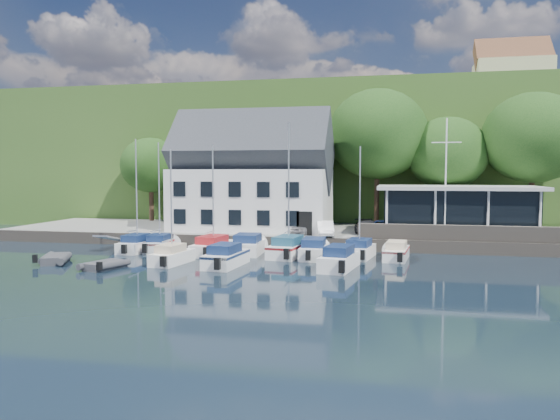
# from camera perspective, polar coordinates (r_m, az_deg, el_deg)

# --- Properties ---
(ground) EXTENTS (180.00, 180.00, 0.00)m
(ground) POSITION_cam_1_polar(r_m,az_deg,el_deg) (33.18, 1.63, -6.90)
(ground) COLOR black
(ground) RESTS_ON ground
(quay) EXTENTS (60.00, 13.00, 1.00)m
(quay) POSITION_cam_1_polar(r_m,az_deg,el_deg) (50.24, 5.17, -2.62)
(quay) COLOR gray
(quay) RESTS_ON ground
(quay_face) EXTENTS (60.00, 0.30, 1.00)m
(quay_face) POSITION_cam_1_polar(r_m,az_deg,el_deg) (43.84, 4.18, -3.58)
(quay_face) COLOR #635A4F
(quay_face) RESTS_ON ground
(hillside) EXTENTS (160.00, 75.00, 16.00)m
(hillside) POSITION_cam_1_polar(r_m,az_deg,el_deg) (94.26, 8.35, 5.01)
(hillside) COLOR #375821
(hillside) RESTS_ON ground
(field_patch) EXTENTS (50.00, 30.00, 0.30)m
(field_patch) POSITION_cam_1_polar(r_m,az_deg,el_deg) (102.57, 13.20, 9.42)
(field_patch) COLOR #5F7138
(field_patch) RESTS_ON hillside
(farmhouse) EXTENTS (10.40, 7.00, 8.20)m
(farmhouse) POSITION_cam_1_polar(r_m,az_deg,el_deg) (86.73, 23.06, 12.86)
(farmhouse) COLOR #BCB48B
(farmhouse) RESTS_ON hillside
(harbor_building) EXTENTS (14.40, 8.20, 8.70)m
(harbor_building) POSITION_cam_1_polar(r_m,az_deg,el_deg) (50.23, -2.90, 2.94)
(harbor_building) COLOR white
(harbor_building) RESTS_ON quay
(club_pavilion) EXTENTS (13.20, 7.20, 4.10)m
(club_pavilion) POSITION_cam_1_polar(r_m,az_deg,el_deg) (48.46, 18.01, -0.01)
(club_pavilion) COLOR black
(club_pavilion) RESTS_ON quay
(seawall) EXTENTS (18.00, 0.50, 1.20)m
(seawall) POSITION_cam_1_polar(r_m,az_deg,el_deg) (44.16, 19.89, -2.32)
(seawall) COLOR #635A4F
(seawall) RESTS_ON quay
(gangway) EXTENTS (1.20, 6.00, 1.40)m
(gangway) POSITION_cam_1_polar(r_m,az_deg,el_deg) (47.13, -16.52, -3.82)
(gangway) COLOR silver
(gangway) RESTS_ON ground
(car_silver) EXTENTS (1.77, 3.68, 1.21)m
(car_silver) POSITION_cam_1_polar(r_m,az_deg,el_deg) (46.62, 2.37, -1.75)
(car_silver) COLOR #ABABB0
(car_silver) RESTS_ON quay
(car_white) EXTENTS (1.94, 3.92, 1.23)m
(car_white) POSITION_cam_1_polar(r_m,az_deg,el_deg) (45.23, 4.74, -1.92)
(car_white) COLOR white
(car_white) RESTS_ON quay
(car_dgrey) EXTENTS (2.67, 4.60, 1.25)m
(car_dgrey) POSITION_cam_1_polar(r_m,az_deg,el_deg) (46.02, 9.14, -1.85)
(car_dgrey) COLOR #28282D
(car_dgrey) RESTS_ON quay
(car_blue) EXTENTS (1.69, 4.01, 1.36)m
(car_blue) POSITION_cam_1_polar(r_m,az_deg,el_deg) (45.84, 10.61, -1.82)
(car_blue) COLOR #2B4885
(car_blue) RESTS_ON quay
(flagpole) EXTENTS (2.28, 0.20, 9.50)m
(flagpole) POSITION_cam_1_polar(r_m,az_deg,el_deg) (45.23, 16.93, 3.16)
(flagpole) COLOR white
(flagpole) RESTS_ON quay
(tree_0) EXTENTS (6.55, 6.55, 8.96)m
(tree_0) POSITION_cam_1_polar(r_m,az_deg,el_deg) (60.61, -13.33, 3.14)
(tree_0) COLOR black
(tree_0) RESTS_ON quay
(tree_1) EXTENTS (6.74, 6.74, 9.21)m
(tree_1) POSITION_cam_1_polar(r_m,az_deg,el_deg) (56.71, -6.41, 3.30)
(tree_1) COLOR black
(tree_1) RESTS_ON quay
(tree_2) EXTENTS (8.08, 8.08, 11.04)m
(tree_2) POSITION_cam_1_polar(r_m,az_deg,el_deg) (55.73, 1.52, 4.25)
(tree_2) COLOR black
(tree_2) RESTS_ON quay
(tree_3) EXTENTS (9.77, 9.77, 13.36)m
(tree_3) POSITION_cam_1_polar(r_m,az_deg,el_deg) (54.44, 10.12, 5.42)
(tree_3) COLOR black
(tree_3) RESTS_ON quay
(tree_4) EXTENTS (7.68, 7.68, 10.50)m
(tree_4) POSITION_cam_1_polar(r_m,az_deg,el_deg) (54.43, 17.06, 3.80)
(tree_4) COLOR black
(tree_4) RESTS_ON quay
(tree_5) EXTENTS (9.14, 9.14, 12.49)m
(tree_5) POSITION_cam_1_polar(r_m,az_deg,el_deg) (54.87, 24.88, 4.64)
(tree_5) COLOR black
(tree_5) RESTS_ON quay
(boat_r1_0) EXTENTS (1.98, 6.04, 8.62)m
(boat_r1_0) POSITION_cam_1_polar(r_m,az_deg,el_deg) (44.11, -14.76, 1.31)
(boat_r1_0) COLOR white
(boat_r1_0) RESTS_ON ground
(boat_r1_1) EXTENTS (2.50, 5.66, 8.60)m
(boat_r1_1) POSITION_cam_1_polar(r_m,az_deg,el_deg) (43.82, -12.52, 1.32)
(boat_r1_1) COLOR white
(boat_r1_1) RESTS_ON ground
(boat_r1_2) EXTENTS (2.88, 6.88, 8.98)m
(boat_r1_2) POSITION_cam_1_polar(r_m,az_deg,el_deg) (41.50, -7.01, 1.50)
(boat_r1_2) COLOR white
(boat_r1_2) RESTS_ON ground
(boat_r1_3) EXTENTS (2.58, 5.99, 1.57)m
(boat_r1_3) POSITION_cam_1_polar(r_m,az_deg,el_deg) (41.87, -3.33, -3.54)
(boat_r1_3) COLOR white
(boat_r1_3) RESTS_ON ground
(boat_r1_4) EXTENTS (3.08, 7.13, 9.50)m
(boat_r1_4) POSITION_cam_1_polar(r_m,az_deg,el_deg) (40.21, 0.91, 1.83)
(boat_r1_4) COLOR white
(boat_r1_4) RESTS_ON ground
(boat_r1_5) EXTENTS (2.17, 6.57, 1.47)m
(boat_r1_5) POSITION_cam_1_polar(r_m,az_deg,el_deg) (40.02, 3.61, -3.96)
(boat_r1_5) COLOR white
(boat_r1_5) RESTS_ON ground
(boat_r1_6) EXTENTS (2.77, 5.68, 8.62)m
(boat_r1_6) POSITION_cam_1_polar(r_m,az_deg,el_deg) (40.06, 8.34, 1.15)
(boat_r1_6) COLOR white
(boat_r1_6) RESTS_ON ground
(boat_r1_7) EXTENTS (2.28, 5.91, 1.34)m
(boat_r1_7) POSITION_cam_1_polar(r_m,az_deg,el_deg) (40.12, 12.07, -4.12)
(boat_r1_7) COLOR white
(boat_r1_7) RESTS_ON ground
(boat_r2_1) EXTENTS (2.42, 5.60, 8.43)m
(boat_r2_1) POSITION_cam_1_polar(r_m,az_deg,el_deg) (37.67, -11.30, 0.79)
(boat_r2_1) COLOR white
(boat_r2_1) RESTS_ON ground
(boat_r2_2) EXTENTS (2.52, 6.45, 1.54)m
(boat_r2_2) POSITION_cam_1_polar(r_m,az_deg,el_deg) (36.54, -5.67, -4.69)
(boat_r2_2) COLOR white
(boat_r2_2) RESTS_ON ground
(boat_r2_3) EXTENTS (2.92, 6.70, 1.58)m
(boat_r2_3) POSITION_cam_1_polar(r_m,az_deg,el_deg) (35.52, 6.22, -4.91)
(boat_r2_3) COLOR white
(boat_r2_3) RESTS_ON ground
(dinghy_0) EXTENTS (3.07, 3.76, 0.76)m
(dinghy_0) POSITION_cam_1_polar(r_m,az_deg,el_deg) (40.85, -22.40, -4.60)
(dinghy_0) COLOR #37383C
(dinghy_0) RESTS_ON ground
(dinghy_1) EXTENTS (2.59, 3.33, 0.68)m
(dinghy_1) POSITION_cam_1_polar(r_m,az_deg,el_deg) (37.23, -17.91, -5.37)
(dinghy_1) COLOR #37383C
(dinghy_1) RESTS_ON ground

